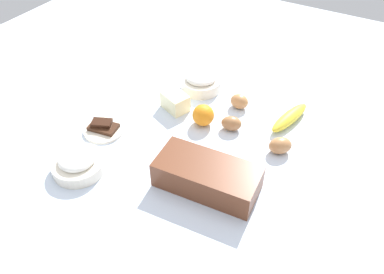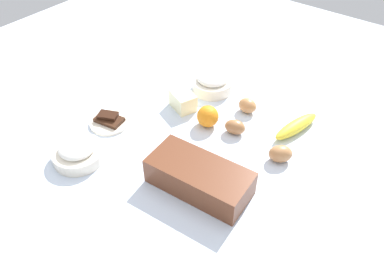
% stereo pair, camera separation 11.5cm
% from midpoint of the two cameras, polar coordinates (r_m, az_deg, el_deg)
% --- Properties ---
extents(ground_plane, '(2.40, 2.40, 0.02)m').
position_cam_midpoint_polar(ground_plane, '(1.19, -2.78, -1.92)').
color(ground_plane, silver).
extents(loaf_pan, '(0.29, 0.15, 0.08)m').
position_cam_midpoint_polar(loaf_pan, '(1.04, -0.90, -5.94)').
color(loaf_pan, brown).
rests_on(loaf_pan, ground_plane).
extents(flour_bowl, '(0.15, 0.15, 0.06)m').
position_cam_midpoint_polar(flour_bowl, '(1.15, -19.37, -3.78)').
color(flour_bowl, silver).
rests_on(flour_bowl, ground_plane).
extents(sugar_bowl, '(0.15, 0.15, 0.07)m').
position_cam_midpoint_polar(sugar_bowl, '(1.40, -1.05, 8.19)').
color(sugar_bowl, silver).
rests_on(sugar_bowl, ground_plane).
extents(banana, '(0.09, 0.20, 0.04)m').
position_cam_midpoint_polar(banana, '(1.28, 11.84, 2.75)').
color(banana, yellow).
rests_on(banana, ground_plane).
extents(orange_fruit, '(0.07, 0.07, 0.07)m').
position_cam_midpoint_polar(orange_fruit, '(1.24, -0.98, 3.16)').
color(orange_fruit, orange).
rests_on(orange_fruit, ground_plane).
extents(butter_block, '(0.11, 0.09, 0.06)m').
position_cam_midpoint_polar(butter_block, '(1.31, -5.05, 5.17)').
color(butter_block, '#F4EDB2').
rests_on(butter_block, ground_plane).
extents(egg_near_butter, '(0.09, 0.08, 0.05)m').
position_cam_midpoint_polar(egg_near_butter, '(1.16, 10.25, -1.39)').
color(egg_near_butter, '#AF7647').
rests_on(egg_near_butter, ground_plane).
extents(egg_beside_bowl, '(0.07, 0.05, 0.05)m').
position_cam_midpoint_polar(egg_beside_bowl, '(1.32, 4.58, 5.19)').
color(egg_beside_bowl, '#BA7E4C').
rests_on(egg_beside_bowl, ground_plane).
extents(egg_loose, '(0.08, 0.06, 0.05)m').
position_cam_midpoint_polar(egg_loose, '(1.23, 3.22, 1.92)').
color(egg_loose, '#A06B41').
rests_on(egg_loose, ground_plane).
extents(chocolate_plate, '(0.13, 0.13, 0.03)m').
position_cam_midpoint_polar(chocolate_plate, '(1.27, -15.56, 1.14)').
color(chocolate_plate, silver).
rests_on(chocolate_plate, ground_plane).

